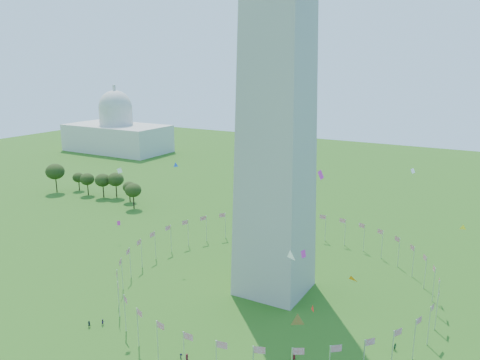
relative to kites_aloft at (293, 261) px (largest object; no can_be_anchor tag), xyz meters
The scene contains 4 objects.
flag_ring 33.45m from the kites_aloft, 122.32° to the left, with size 80.24×80.24×9.00m.
capitol_building 249.37m from the kites_aloft, 141.67° to the left, with size 70.00×35.00×46.00m, color beige, non-canonical shape.
kites_aloft is the anchor object (origin of this frame).
tree_line_west 140.53m from the kites_aloft, 152.35° to the left, with size 56.03×15.72×13.28m.
Camera 1 is at (48.13, -53.19, 58.20)m, focal length 35.00 mm.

